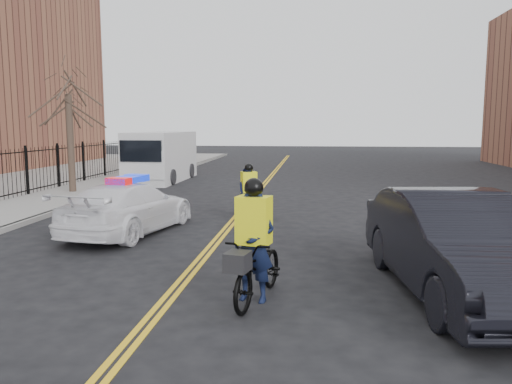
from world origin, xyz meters
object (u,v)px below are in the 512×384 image
object	(u,v)px
police_cruiser	(129,208)
dark_sedan	(456,245)
cargo_van	(161,157)
cyclist_far	(249,197)
cyclist_near	(254,259)

from	to	relation	value
police_cruiser	dark_sedan	distance (m)	8.46
police_cruiser	cargo_van	bearing A→B (deg)	-66.50
police_cruiser	dark_sedan	size ratio (longest dim) A/B	0.94
police_cruiser	cyclist_far	distance (m)	3.78
police_cruiser	dark_sedan	bearing A→B (deg)	160.56
cyclist_far	dark_sedan	bearing A→B (deg)	-80.23
cargo_van	cyclist_far	world-z (taller)	cargo_van
dark_sedan	cyclist_near	world-z (taller)	cyclist_near
cyclist_near	police_cruiser	bearing A→B (deg)	142.27
dark_sedan	cyclist_near	bearing A→B (deg)	-176.25
police_cruiser	cyclist_near	world-z (taller)	cyclist_near
cyclist_far	police_cruiser	bearing A→B (deg)	-165.90
police_cruiser	dark_sedan	xyz separation A→B (m)	(7.37, -4.16, 0.19)
cargo_van	cyclist_near	world-z (taller)	cargo_van
police_cruiser	cyclist_near	size ratio (longest dim) A/B	2.28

